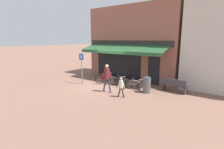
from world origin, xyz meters
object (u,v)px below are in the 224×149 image
pedestrian_child (121,85)px  litter_bin (147,84)px  bicycle_red (105,79)px  pedestrian_adult (107,75)px  bicycle_silver (135,85)px  bicycle_black (120,82)px  parking_sign (82,65)px  park_bench (174,85)px

pedestrian_child → litter_bin: size_ratio=1.09×
bicycle_red → pedestrian_adult: 2.02m
bicycle_silver → pedestrian_adult: size_ratio=0.93×
bicycle_red → pedestrian_adult: bearing=-67.7°
bicycle_red → bicycle_black: (1.20, 0.16, -0.03)m
parking_sign → park_bench: parking_sign is taller
bicycle_black → parking_sign: (-2.69, -1.11, 1.07)m
bicycle_red → bicycle_silver: bicycle_red is taller
pedestrian_adult → pedestrian_child: pedestrian_adult is taller
bicycle_silver → pedestrian_child: size_ratio=1.41×
bicycle_red → bicycle_silver: bearing=-16.7°
litter_bin → bicycle_red: bearing=-179.7°
litter_bin → parking_sign: size_ratio=0.47×
litter_bin → park_bench: bearing=41.2°
pedestrian_adult → litter_bin: 2.58m
bicycle_silver → pedestrian_adult: (-1.17, -1.54, 0.76)m
bicycle_red → litter_bin: (3.36, 0.02, 0.15)m
parking_sign → litter_bin: bearing=11.3°
bicycle_silver → parking_sign: parking_sign is taller
bicycle_black → pedestrian_child: size_ratio=1.29×
litter_bin → pedestrian_child: bearing=-114.8°
bicycle_red → bicycle_black: bicycle_red is taller
bicycle_black → bicycle_silver: size_ratio=0.92×
bicycle_black → park_bench: (3.49, 1.02, 0.09)m
pedestrian_adult → litter_bin: bearing=40.8°
bicycle_silver → pedestrian_child: pedestrian_child is taller
parking_sign → bicycle_red: bearing=32.5°
bicycle_red → park_bench: 4.83m
bicycle_black → pedestrian_adult: (0.08, -1.55, 0.75)m
bicycle_red → pedestrian_adult: size_ratio=0.94×
bicycle_silver → litter_bin: size_ratio=1.53×
pedestrian_child → litter_bin: (0.79, 1.71, -0.18)m
pedestrian_child → bicycle_red: bearing=147.0°
pedestrian_child → parking_sign: parking_sign is taller
bicycle_red → litter_bin: bearing=-19.9°
pedestrian_child → park_bench: 3.58m
pedestrian_child → park_bench: pedestrian_child is taller
pedestrian_child → litter_bin: bearing=65.5°
bicycle_black → bicycle_silver: bearing=27.4°
pedestrian_adult → parking_sign: 2.82m
pedestrian_adult → parking_sign: parking_sign is taller
pedestrian_adult → bicycle_silver: bearing=59.5°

